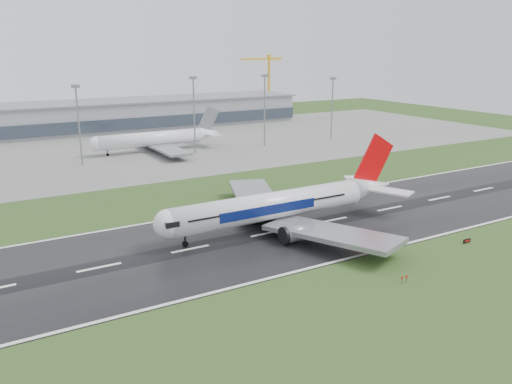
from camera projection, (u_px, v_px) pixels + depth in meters
ground at (267, 234)px, 124.47m from camera, size 520.00×520.00×0.00m
runway at (267, 233)px, 124.45m from camera, size 400.00×45.00×0.10m
apron at (120, 149)px, 228.56m from camera, size 400.00×130.00×0.08m
terminal at (87, 117)px, 276.53m from camera, size 240.00×36.00×15.00m
main_airliner at (286, 187)px, 126.78m from camera, size 68.45×65.21×20.14m
parked_airliner at (155, 131)px, 222.19m from camera, size 59.69×55.59×17.46m
tower_crane at (269, 85)px, 345.49m from camera, size 38.25×14.88×39.57m
runway_sign at (467, 241)px, 118.27m from camera, size 2.31×0.45×1.04m
floodmast_2 at (79, 127)px, 193.43m from camera, size 0.64×0.64×29.08m
floodmast_3 at (194, 117)px, 215.86m from camera, size 0.64×0.64×30.87m
floodmast_4 at (265, 112)px, 232.51m from camera, size 0.64×0.64×30.85m
floodmast_5 at (332, 110)px, 251.36m from camera, size 0.64×0.64×28.61m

